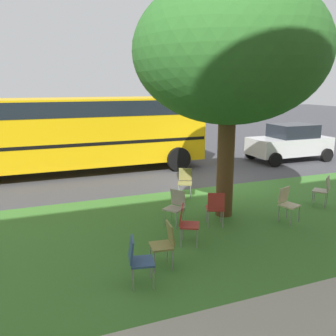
{
  "coord_description": "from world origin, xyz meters",
  "views": [
    {
      "loc": [
        5.98,
        10.5,
        3.39
      ],
      "look_at": [
        2.33,
        1.08,
        1.01
      ],
      "focal_mm": 38.03,
      "sensor_mm": 36.0,
      "label": 1
    }
  ],
  "objects_px": {
    "chair_1": "(185,180)",
    "chair_7": "(175,205)",
    "chair_4": "(324,189)",
    "school_bus": "(70,128)",
    "street_tree": "(230,53)",
    "chair_5": "(186,222)",
    "chair_6": "(215,206)",
    "chair_0": "(138,258)",
    "parked_car": "(290,142)",
    "chair_3": "(287,202)",
    "chair_8": "(165,242)"
  },
  "relations": [
    {
      "from": "chair_1",
      "to": "school_bus",
      "type": "relative_size",
      "value": 0.08
    },
    {
      "from": "street_tree",
      "to": "school_bus",
      "type": "height_order",
      "value": "street_tree"
    },
    {
      "from": "street_tree",
      "to": "chair_8",
      "type": "xyz_separation_m",
      "value": [
        2.45,
        2.05,
        -3.61
      ]
    },
    {
      "from": "chair_3",
      "to": "chair_6",
      "type": "distance_m",
      "value": 1.88
    },
    {
      "from": "street_tree",
      "to": "chair_1",
      "type": "height_order",
      "value": "street_tree"
    },
    {
      "from": "chair_3",
      "to": "chair_4",
      "type": "xyz_separation_m",
      "value": [
        -1.74,
        -0.58,
        0.0
      ]
    },
    {
      "from": "chair_8",
      "to": "parked_car",
      "type": "height_order",
      "value": "parked_car"
    },
    {
      "from": "chair_1",
      "to": "street_tree",
      "type": "bearing_deg",
      "value": 99.87
    },
    {
      "from": "chair_0",
      "to": "chair_3",
      "type": "distance_m",
      "value": 4.6
    },
    {
      "from": "chair_1",
      "to": "chair_7",
      "type": "xyz_separation_m",
      "value": [
        1.15,
        2.03,
        0.0
      ]
    },
    {
      "from": "school_bus",
      "to": "chair_3",
      "type": "bearing_deg",
      "value": 121.55
    },
    {
      "from": "chair_3",
      "to": "chair_6",
      "type": "height_order",
      "value": "same"
    },
    {
      "from": "chair_0",
      "to": "chair_6",
      "type": "height_order",
      "value": "same"
    },
    {
      "from": "chair_4",
      "to": "chair_3",
      "type": "bearing_deg",
      "value": 18.35
    },
    {
      "from": "street_tree",
      "to": "chair_0",
      "type": "relative_size",
      "value": 6.69
    },
    {
      "from": "chair_6",
      "to": "chair_8",
      "type": "bearing_deg",
      "value": 37.55
    },
    {
      "from": "chair_4",
      "to": "street_tree",
      "type": "bearing_deg",
      "value": -7.77
    },
    {
      "from": "chair_6",
      "to": "chair_8",
      "type": "relative_size",
      "value": 1.0
    },
    {
      "from": "chair_0",
      "to": "chair_3",
      "type": "relative_size",
      "value": 1.0
    },
    {
      "from": "street_tree",
      "to": "chair_4",
      "type": "distance_m",
      "value": 4.7
    },
    {
      "from": "chair_6",
      "to": "chair_7",
      "type": "distance_m",
      "value": 0.97
    },
    {
      "from": "chair_4",
      "to": "chair_7",
      "type": "distance_m",
      "value": 4.46
    },
    {
      "from": "chair_1",
      "to": "chair_3",
      "type": "bearing_deg",
      "value": 119.0
    },
    {
      "from": "chair_1",
      "to": "chair_4",
      "type": "relative_size",
      "value": 1.0
    },
    {
      "from": "chair_6",
      "to": "chair_0",
      "type": "bearing_deg",
      "value": 36.5
    },
    {
      "from": "chair_5",
      "to": "parked_car",
      "type": "distance_m",
      "value": 10.23
    },
    {
      "from": "chair_1",
      "to": "chair_7",
      "type": "height_order",
      "value": "same"
    },
    {
      "from": "street_tree",
      "to": "chair_4",
      "type": "bearing_deg",
      "value": 172.23
    },
    {
      "from": "chair_7",
      "to": "parked_car",
      "type": "relative_size",
      "value": 0.24
    },
    {
      "from": "chair_4",
      "to": "chair_5",
      "type": "xyz_separation_m",
      "value": [
        4.65,
        0.88,
        0.0
      ]
    },
    {
      "from": "street_tree",
      "to": "chair_1",
      "type": "bearing_deg",
      "value": -80.13
    },
    {
      "from": "chair_5",
      "to": "school_bus",
      "type": "relative_size",
      "value": 0.08
    },
    {
      "from": "chair_7",
      "to": "school_bus",
      "type": "bearing_deg",
      "value": -74.96
    },
    {
      "from": "chair_0",
      "to": "chair_5",
      "type": "bearing_deg",
      "value": -140.15
    },
    {
      "from": "chair_3",
      "to": "school_bus",
      "type": "distance_m",
      "value": 8.59
    },
    {
      "from": "chair_3",
      "to": "parked_car",
      "type": "distance_m",
      "value": 7.92
    },
    {
      "from": "chair_3",
      "to": "chair_5",
      "type": "distance_m",
      "value": 2.93
    },
    {
      "from": "chair_1",
      "to": "chair_0",
      "type": "bearing_deg",
      "value": 57.11
    },
    {
      "from": "school_bus",
      "to": "parked_car",
      "type": "bearing_deg",
      "value": 172.9
    },
    {
      "from": "chair_4",
      "to": "school_bus",
      "type": "xyz_separation_m",
      "value": [
        6.18,
        -6.67,
        1.24
      ]
    },
    {
      "from": "chair_3",
      "to": "chair_4",
      "type": "distance_m",
      "value": 1.83
    },
    {
      "from": "chair_5",
      "to": "chair_7",
      "type": "height_order",
      "value": "same"
    },
    {
      "from": "chair_1",
      "to": "parked_car",
      "type": "height_order",
      "value": "parked_car"
    },
    {
      "from": "chair_1",
      "to": "parked_car",
      "type": "relative_size",
      "value": 0.24
    },
    {
      "from": "chair_7",
      "to": "parked_car",
      "type": "xyz_separation_m",
      "value": [
        -7.8,
        -5.27,
        0.32
      ]
    },
    {
      "from": "chair_1",
      "to": "chair_3",
      "type": "height_order",
      "value": "same"
    },
    {
      "from": "chair_0",
      "to": "parked_car",
      "type": "xyz_separation_m",
      "value": [
        -9.44,
        -7.56,
        0.32
      ]
    },
    {
      "from": "chair_1",
      "to": "parked_car",
      "type": "distance_m",
      "value": 7.41
    },
    {
      "from": "chair_4",
      "to": "chair_5",
      "type": "relative_size",
      "value": 1.0
    },
    {
      "from": "chair_8",
      "to": "school_bus",
      "type": "relative_size",
      "value": 0.08
    }
  ]
}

